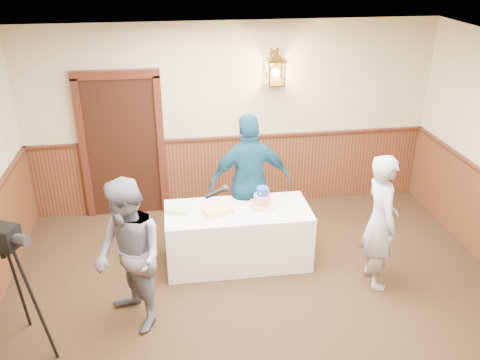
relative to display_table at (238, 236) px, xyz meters
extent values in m
cube|color=beige|center=(0.14, 1.60, 1.02)|extent=(6.00, 0.02, 2.80)
cube|color=white|center=(0.14, -1.90, 2.42)|extent=(6.00, 7.00, 0.02)
cube|color=#4F2216|center=(0.14, 1.58, 0.18)|extent=(5.98, 0.04, 1.10)
cube|color=#441C12|center=(0.14, 1.56, 0.75)|extent=(5.98, 0.07, 0.04)
cube|color=black|center=(-1.46, 1.55, 0.68)|extent=(1.00, 0.06, 2.10)
cube|color=white|center=(0.00, 0.00, 0.00)|extent=(1.80, 0.80, 0.75)
cube|color=beige|center=(0.31, 0.02, 0.40)|extent=(0.28, 0.28, 0.05)
cylinder|color=#B61528|center=(0.31, 0.02, 0.49)|extent=(0.21, 0.21, 0.12)
cylinder|color=#1D458F|center=(0.31, 0.02, 0.60)|extent=(0.15, 0.15, 0.10)
cube|color=#DCB983|center=(-0.26, -0.03, 0.41)|extent=(0.41, 0.37, 0.07)
cube|color=#A4D797|center=(-0.72, 0.06, 0.41)|extent=(0.33, 0.29, 0.06)
imported|color=slate|center=(-1.26, -1.02, 0.47)|extent=(0.96, 1.03, 1.69)
cylinder|color=black|center=(-0.34, -0.63, 0.94)|extent=(0.23, 0.12, 0.09)
sphere|color=black|center=(-0.22, -0.59, 0.97)|extent=(0.08, 0.08, 0.08)
imported|color=#A3A2A7|center=(1.57, -0.68, 0.46)|extent=(0.40, 0.61, 1.66)
imported|color=navy|center=(0.22, 0.41, 0.55)|extent=(1.10, 0.52, 1.84)
cylinder|color=black|center=(-2.15, -1.36, 0.97)|extent=(0.17, 0.16, 0.11)
camera|label=1|loc=(-0.77, -5.48, 3.38)|focal=38.00mm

